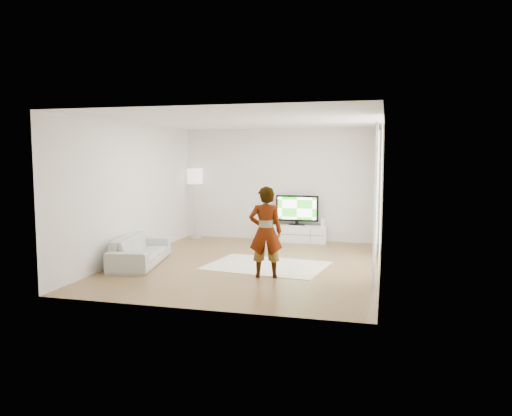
% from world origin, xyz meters
% --- Properties ---
extents(floor, '(6.00, 6.00, 0.00)m').
position_xyz_m(floor, '(0.00, 0.00, 0.00)').
color(floor, olive).
rests_on(floor, ground).
extents(ceiling, '(6.00, 6.00, 0.00)m').
position_xyz_m(ceiling, '(0.00, 0.00, 2.80)').
color(ceiling, white).
rests_on(ceiling, wall_back).
extents(wall_left, '(0.02, 6.00, 2.80)m').
position_xyz_m(wall_left, '(-2.50, 0.00, 1.40)').
color(wall_left, silver).
rests_on(wall_left, floor).
extents(wall_right, '(0.02, 6.00, 2.80)m').
position_xyz_m(wall_right, '(2.50, 0.00, 1.40)').
color(wall_right, silver).
rests_on(wall_right, floor).
extents(wall_back, '(5.00, 0.02, 2.80)m').
position_xyz_m(wall_back, '(0.00, 3.00, 1.40)').
color(wall_back, silver).
rests_on(wall_back, floor).
extents(wall_front, '(5.00, 0.02, 2.80)m').
position_xyz_m(wall_front, '(0.00, -3.00, 1.40)').
color(wall_front, silver).
rests_on(wall_front, floor).
extents(window, '(0.01, 2.60, 2.50)m').
position_xyz_m(window, '(2.48, 0.30, 1.45)').
color(window, white).
rests_on(window, wall_right).
extents(curtain_near, '(0.04, 0.70, 2.60)m').
position_xyz_m(curtain_near, '(2.40, -1.00, 1.35)').
color(curtain_near, white).
rests_on(curtain_near, floor).
extents(curtain_far, '(0.04, 0.70, 2.60)m').
position_xyz_m(curtain_far, '(2.40, 1.60, 1.35)').
color(curtain_far, white).
rests_on(curtain_far, floor).
extents(media_console, '(1.49, 0.43, 0.42)m').
position_xyz_m(media_console, '(0.46, 2.76, 0.21)').
color(media_console, white).
rests_on(media_console, floor).
extents(television, '(1.06, 0.21, 0.74)m').
position_xyz_m(television, '(0.46, 2.79, 0.82)').
color(television, black).
rests_on(television, media_console).
extents(game_console, '(0.09, 0.16, 0.21)m').
position_xyz_m(game_console, '(1.11, 2.76, 0.53)').
color(game_console, white).
rests_on(game_console, media_console).
extents(potted_plant, '(0.29, 0.29, 0.42)m').
position_xyz_m(potted_plant, '(-0.18, 2.77, 0.63)').
color(potted_plant, '#3F7238').
rests_on(potted_plant, media_console).
extents(rug, '(2.42, 1.89, 0.01)m').
position_xyz_m(rug, '(0.36, -0.07, 0.01)').
color(rug, '#F2E7CE').
rests_on(rug, floor).
extents(player, '(0.65, 0.50, 1.60)m').
position_xyz_m(player, '(0.56, -0.97, 0.81)').
color(player, '#334772').
rests_on(player, rug).
extents(sofa, '(1.12, 2.06, 0.57)m').
position_xyz_m(sofa, '(-2.08, -0.55, 0.28)').
color(sofa, '#B8B8B3').
rests_on(sofa, floor).
extents(floor_lamp, '(0.40, 0.40, 1.80)m').
position_xyz_m(floor_lamp, '(-2.20, 2.70, 1.53)').
color(floor_lamp, silver).
rests_on(floor_lamp, floor).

